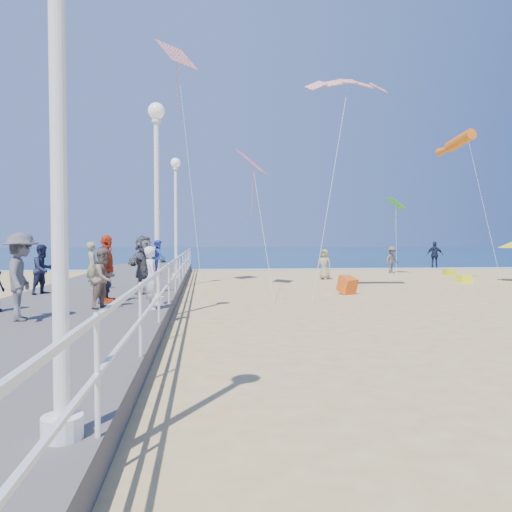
{
  "coord_description": "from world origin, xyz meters",
  "views": [
    {
      "loc": [
        -4.12,
        -13.43,
        2.14
      ],
      "look_at": [
        -2.5,
        2.0,
        1.6
      ],
      "focal_mm": 35.0,
      "sensor_mm": 36.0,
      "label": 1
    }
  ],
  "objects": [
    {
      "name": "lamp_post_far",
      "position": [
        -5.35,
        9.0,
        3.66
      ],
      "size": [
        0.44,
        0.44,
        5.32
      ],
      "color": "white",
      "rests_on": "boardwalk"
    },
    {
      "name": "spectator_1",
      "position": [
        -6.6,
        -0.66,
        1.15
      ],
      "size": [
        0.84,
        0.91,
        1.5
      ],
      "primitive_type": "imported",
      "rotation": [
        0.0,
        0.0,
        1.09
      ],
      "color": "#7C6756",
      "rests_on": "boardwalk"
    },
    {
      "name": "railing",
      "position": [
        -5.05,
        0.0,
        1.25
      ],
      "size": [
        0.05,
        42.0,
        0.55
      ],
      "color": "white",
      "rests_on": "boardwalk"
    },
    {
      "name": "beach_chair_right",
      "position": [
        8.37,
        9.34,
        0.2
      ],
      "size": [
        0.55,
        0.55,
        0.4
      ],
      "primitive_type": "cube",
      "color": "#F6FF1A",
      "rests_on": "ground"
    },
    {
      "name": "lamp_post_near",
      "position": [
        -5.35,
        -9.0,
        3.66
      ],
      "size": [
        0.44,
        0.44,
        5.32
      ],
      "color": "white",
      "rests_on": "boardwalk"
    },
    {
      "name": "lamp_post_mid",
      "position": [
        -5.35,
        0.0,
        3.66
      ],
      "size": [
        0.44,
        0.44,
        5.32
      ],
      "color": "white",
      "rests_on": "boardwalk"
    },
    {
      "name": "toddler_held",
      "position": [
        -5.25,
        -0.84,
        1.68
      ],
      "size": [
        0.4,
        0.47,
        0.86
      ],
      "primitive_type": "imported",
      "rotation": [
        0.0,
        0.0,
        1.77
      ],
      "color": "#2F45B3",
      "rests_on": "boardwalk"
    },
    {
      "name": "spectator_6",
      "position": [
        -7.87,
        3.9,
        1.21
      ],
      "size": [
        0.53,
        0.67,
        1.63
      ],
      "primitive_type": "imported",
      "rotation": [
        0.0,
        0.0,
        1.82
      ],
      "color": "#929165",
      "rests_on": "boardwalk"
    },
    {
      "name": "kite_diamond_redwhite",
      "position": [
        -5.23,
        8.39,
        10.0
      ],
      "size": [
        1.82,
        1.84,
        1.12
      ],
      "primitive_type": "cube",
      "rotation": [
        0.82,
        0.0,
        0.82
      ],
      "color": "red"
    },
    {
      "name": "spectator_7",
      "position": [
        -9.14,
        2.77,
        1.18
      ],
      "size": [
        0.9,
        0.96,
        1.56
      ],
      "primitive_type": "imported",
      "rotation": [
        0.0,
        0.0,
        1.01
      ],
      "color": "#1B1F3D",
      "rests_on": "boardwalk"
    },
    {
      "name": "beach_walker_c",
      "position": [
        2.17,
        12.16,
        0.79
      ],
      "size": [
        0.92,
        0.89,
        1.59
      ],
      "primitive_type": "imported",
      "rotation": [
        0.0,
        0.0,
        -0.71
      ],
      "color": "#979368",
      "rests_on": "ground"
    },
    {
      "name": "kite_diamond_pink",
      "position": [
        -2.01,
        8.31,
        5.46
      ],
      "size": [
        1.55,
        1.75,
        0.97
      ],
      "primitive_type": "cube",
      "rotation": [
        0.71,
        0.0,
        1.22
      ],
      "color": "#F65A6F"
    },
    {
      "name": "boardwalk",
      "position": [
        -7.5,
        0.0,
        0.2
      ],
      "size": [
        5.0,
        44.0,
        0.4
      ],
      "primitive_type": "cube",
      "color": "#65605B",
      "rests_on": "ground"
    },
    {
      "name": "beach_chair_left",
      "position": [
        9.92,
        13.86,
        0.2
      ],
      "size": [
        0.55,
        0.55,
        0.4
      ],
      "primitive_type": "cube",
      "color": "#D2DC17",
      "rests_on": "ground"
    },
    {
      "name": "kite_parafoil",
      "position": [
        1.39,
        5.44,
        8.18
      ],
      "size": [
        3.2,
        0.94,
        0.65
      ],
      "primitive_type": null,
      "rotation": [
        0.44,
        0.0,
        0.0
      ],
      "color": "red"
    },
    {
      "name": "ground",
      "position": [
        0.0,
        0.0,
        0.0
      ],
      "size": [
        160.0,
        160.0,
        0.0
      ],
      "primitive_type": "plane",
      "color": "#DDBD73",
      "rests_on": "ground"
    },
    {
      "name": "ocean",
      "position": [
        0.0,
        65.0,
        0.01
      ],
      "size": [
        160.0,
        90.0,
        0.05
      ],
      "primitive_type": "cube",
      "color": "#0D2A4E",
      "rests_on": "ground"
    },
    {
      "name": "spectator_3",
      "position": [
        -6.75,
        0.39,
        1.32
      ],
      "size": [
        0.5,
        1.1,
        1.85
      ],
      "primitive_type": "imported",
      "rotation": [
        0.0,
        0.0,
        1.62
      ],
      "color": "red",
      "rests_on": "boardwalk"
    },
    {
      "name": "woman_holding_toddler",
      "position": [
        -5.4,
        -0.99,
        1.18
      ],
      "size": [
        0.48,
        0.63,
        1.55
      ],
      "primitive_type": "imported",
      "rotation": [
        0.0,
        0.0,
        1.77
      ],
      "color": "white",
      "rests_on": "boardwalk"
    },
    {
      "name": "beach_walker_a",
      "position": [
        7.49,
        16.36,
        0.84
      ],
      "size": [
        1.25,
        1.12,
        1.68
      ],
      "primitive_type": "imported",
      "rotation": [
        0.0,
        0.0,
        0.59
      ],
      "color": "#545358",
      "rests_on": "ground"
    },
    {
      "name": "box_kite",
      "position": [
        1.35,
        5.15,
        0.3
      ],
      "size": [
        0.8,
        0.88,
        0.74
      ],
      "primitive_type": "cube",
      "rotation": [
        0.31,
        0.0,
        0.44
      ],
      "color": "red",
      "rests_on": "ground"
    },
    {
      "name": "spectator_2",
      "position": [
        -7.98,
        -2.43,
        1.34
      ],
      "size": [
        0.93,
        1.33,
        1.88
      ],
      "primitive_type": "imported",
      "rotation": [
        0.0,
        0.0,
        1.77
      ],
      "color": "#525155",
      "rests_on": "boardwalk"
    },
    {
      "name": "spectator_0",
      "position": [
        -6.79,
        0.31,
        1.16
      ],
      "size": [
        0.62,
        0.67,
        1.53
      ],
      "primitive_type": "imported",
      "rotation": [
        0.0,
        0.0,
        0.97
      ],
      "color": "#171B33",
      "rests_on": "boardwalk"
    },
    {
      "name": "spectator_5",
      "position": [
        -6.01,
        2.59,
        1.32
      ],
      "size": [
        1.38,
        1.74,
        1.85
      ],
      "primitive_type": "imported",
      "rotation": [
        0.0,
        0.0,
        1.0
      ],
      "color": "#525356",
      "rests_on": "boardwalk"
    },
    {
      "name": "kite_windsock",
      "position": [
        8.59,
        10.32,
        7.01
      ],
      "size": [
        1.05,
        2.95,
        1.14
      ],
      "primitive_type": "cylinder",
      "rotation": [
        1.36,
        0.0,
        0.17
      ],
      "color": "#D86012"
    },
    {
      "name": "surf_line",
      "position": [
        0.0,
        20.5,
        0.03
      ],
      "size": [
        160.0,
        1.2,
        0.04
      ],
      "primitive_type": "cube",
      "color": "silver",
      "rests_on": "ground"
    },
    {
      "name": "beach_walker_b",
      "position": [
        12.46,
        20.93,
        0.96
      ],
      "size": [
        1.22,
        0.93,
        1.92
      ],
      "primitive_type": "imported",
      "rotation": [
        0.0,
        0.0,
        2.67
      ],
      "color": "#171D33",
      "rests_on": "ground"
    },
    {
      "name": "kite_diamond_green",
      "position": [
        7.23,
        15.19,
        4.24
      ],
      "size": [
        0.94,
        1.14,
        0.68
      ],
      "primitive_type": "cube",
      "rotation": [
        0.66,
        0.0,
        1.5
      ],
      "color": "green"
    }
  ]
}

